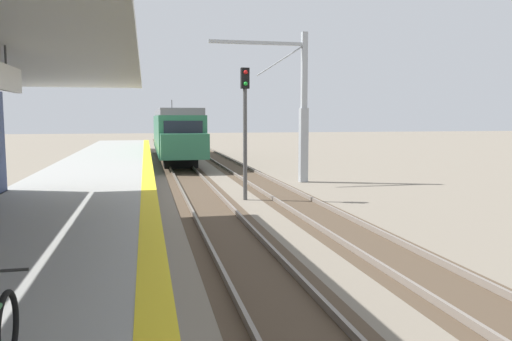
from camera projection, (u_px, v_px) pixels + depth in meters
The scene contains 6 objects.
station_platform at pixel (66, 221), 13.74m from camera, with size 5.00×80.00×0.91m.
track_pair_nearest_platform at pixel (208, 204), 18.61m from camera, with size 2.34×120.00×0.16m.
track_pair_middle at pixel (295, 201), 19.34m from camera, with size 2.34×120.00×0.16m.
approaching_train at pixel (175, 132), 38.30m from camera, with size 2.93×19.60×4.76m.
rail_signal_post at pixel (245, 120), 19.61m from camera, with size 0.32×0.34×5.20m.
catenary_pylon_far_side at pixel (298, 111), 25.08m from camera, with size 5.00×0.40×7.50m.
Camera 1 is at (-0.32, 1.67, 3.27)m, focal length 35.06 mm.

